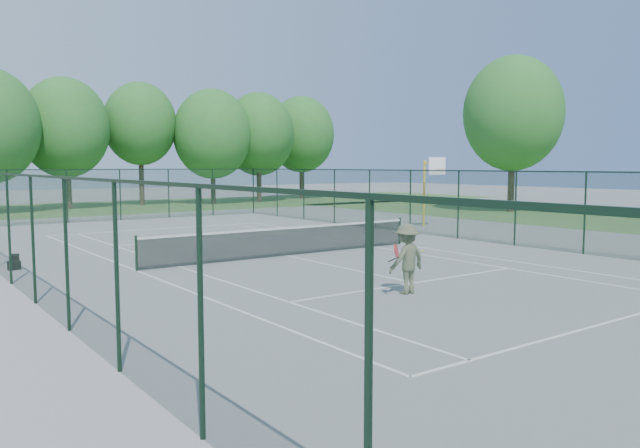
{
  "coord_description": "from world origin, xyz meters",
  "views": [
    {
      "loc": [
        -12.07,
        -18.57,
        3.23
      ],
      "look_at": [
        0.0,
        -2.0,
        1.3
      ],
      "focal_mm": 35.0,
      "sensor_mm": 36.0,
      "label": 1
    }
  ],
  "objects_px": {
    "sports_bag_a": "(14,265)",
    "tennis_player": "(407,259)",
    "tennis_net": "(287,240)",
    "basketball_goal": "(431,178)"
  },
  "relations": [
    {
      "from": "basketball_goal",
      "to": "sports_bag_a",
      "type": "distance_m",
      "value": 20.59
    },
    {
      "from": "tennis_net",
      "to": "sports_bag_a",
      "type": "xyz_separation_m",
      "value": [
        -8.5,
        2.46,
        -0.44
      ]
    },
    {
      "from": "sports_bag_a",
      "to": "tennis_player",
      "type": "distance_m",
      "value": 12.24
    },
    {
      "from": "tennis_net",
      "to": "tennis_player",
      "type": "xyz_separation_m",
      "value": [
        -1.16,
        -7.3,
        0.31
      ]
    },
    {
      "from": "tennis_net",
      "to": "basketball_goal",
      "type": "relative_size",
      "value": 3.04
    },
    {
      "from": "tennis_net",
      "to": "sports_bag_a",
      "type": "relative_size",
      "value": 32.18
    },
    {
      "from": "tennis_net",
      "to": "tennis_player",
      "type": "relative_size",
      "value": 5.93
    },
    {
      "from": "sports_bag_a",
      "to": "tennis_player",
      "type": "xyz_separation_m",
      "value": [
        7.34,
        -9.77,
        0.75
      ]
    },
    {
      "from": "tennis_net",
      "to": "sports_bag_a",
      "type": "height_order",
      "value": "tennis_net"
    },
    {
      "from": "tennis_net",
      "to": "basketball_goal",
      "type": "bearing_deg",
      "value": 20.35
    }
  ]
}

